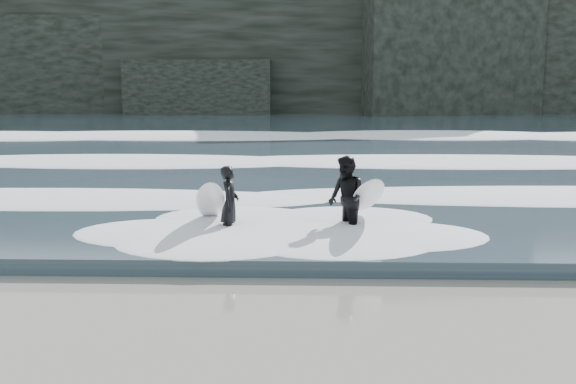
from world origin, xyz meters
The scene contains 8 objects.
ground centered at (0.00, 0.00, 0.00)m, with size 120.00×120.00×0.00m, color #866B53.
sea centered at (0.00, 29.00, 0.15)m, with size 90.00×52.00×0.30m, color #2F3F4C.
headland centered at (0.00, 46.00, 5.00)m, with size 70.00×9.00×10.00m, color black.
foam_near centered at (0.00, 9.00, 0.40)m, with size 60.00×3.20×0.20m, color white.
foam_mid centered at (0.00, 16.00, 0.42)m, with size 60.00×4.00×0.24m, color white.
foam_far centered at (0.00, 25.00, 0.45)m, with size 60.00×4.80×0.30m, color white.
surfer_left centered at (-2.07, 5.66, 0.77)m, with size 1.02×1.99×1.53m.
surfer_right centered at (0.45, 5.73, 0.87)m, with size 1.27×2.04×1.72m.
Camera 1 is at (-0.35, -8.54, 3.46)m, focal length 45.00 mm.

